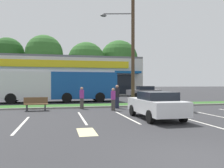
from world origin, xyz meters
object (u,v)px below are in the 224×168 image
at_px(bus_stop_bench, 36,104).
at_px(car_0, 156,105).
at_px(pedestrian_near_bench, 117,97).
at_px(car_1, 144,91).
at_px(pedestrian_by_pole, 82,98).
at_px(city_bus, 57,85).
at_px(car_2, 82,92).
at_px(car_4, 23,93).
at_px(utility_pole, 131,38).
at_px(pedestrian_mid, 113,99).

bearing_deg(bus_stop_bench, car_0, 141.82).
relative_size(car_0, pedestrian_near_bench, 2.43).
distance_m(car_1, pedestrian_by_pole, 16.59).
bearing_deg(car_1, city_bus, 28.40).
bearing_deg(pedestrian_near_bench, car_1, -18.25).
bearing_deg(city_bus, car_0, 111.45).
xyz_separation_m(car_1, car_2, (-8.71, -0.26, -0.02)).
height_order(car_4, pedestrian_near_bench, pedestrian_near_bench).
relative_size(bus_stop_bench, car_4, 0.39).
relative_size(car_4, pedestrian_near_bench, 2.32).
bearing_deg(utility_pole, car_0, -98.17).
relative_size(city_bus, bus_stop_bench, 7.59).
height_order(car_2, car_4, car_4).
relative_size(car_1, car_4, 1.12).
distance_m(car_0, car_2, 18.89).
relative_size(car_1, pedestrian_by_pole, 2.84).
relative_size(car_0, car_1, 0.94).
height_order(city_bus, pedestrian_by_pole, city_bus).
bearing_deg(bus_stop_bench, pedestrian_mid, 169.26).
xyz_separation_m(city_bus, pedestrian_mid, (3.93, -8.37, -0.97)).
height_order(bus_stop_bench, pedestrian_near_bench, pedestrian_near_bench).
distance_m(utility_pole, car_2, 12.54).
relative_size(car_0, pedestrian_mid, 2.74).
relative_size(car_1, pedestrian_mid, 2.93).
xyz_separation_m(pedestrian_by_pole, pedestrian_mid, (2.06, -1.56, -0.03)).
bearing_deg(pedestrian_near_bench, utility_pole, -29.40).
height_order(car_0, pedestrian_mid, pedestrian_mid).
height_order(car_4, pedestrian_by_pole, pedestrian_by_pole).
xyz_separation_m(car_1, car_4, (-16.04, -0.49, -0.00)).
bearing_deg(pedestrian_by_pole, pedestrian_near_bench, -174.60).
distance_m(car_1, car_2, 8.72).
xyz_separation_m(car_4, pedestrian_mid, (8.10, -14.30, 0.02)).
distance_m(utility_pole, bus_stop_bench, 9.85).
distance_m(city_bus, car_2, 6.99).
bearing_deg(bus_stop_bench, car_1, -133.82).
xyz_separation_m(car_1, pedestrian_by_pole, (-10.00, -13.23, 0.04)).
bearing_deg(utility_pole, pedestrian_by_pole, -155.92).
height_order(pedestrian_near_bench, pedestrian_by_pole, pedestrian_near_bench).
distance_m(car_4, pedestrian_near_bench, 15.63).
xyz_separation_m(car_2, pedestrian_near_bench, (1.39, -13.20, 0.13)).
relative_size(bus_stop_bench, car_1, 0.34).
bearing_deg(city_bus, bus_stop_bench, 78.18).
height_order(city_bus, car_1, city_bus).
height_order(bus_stop_bench, car_4, car_4).
distance_m(car_2, pedestrian_mid, 14.55).
xyz_separation_m(bus_stop_bench, car_0, (6.66, -5.24, 0.26)).
bearing_deg(pedestrian_by_pole, car_4, -54.41).
distance_m(city_bus, pedestrian_near_bench, 8.43).
bearing_deg(car_2, car_4, 1.82).
xyz_separation_m(car_0, car_2, (-2.14, 18.77, 0.00)).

